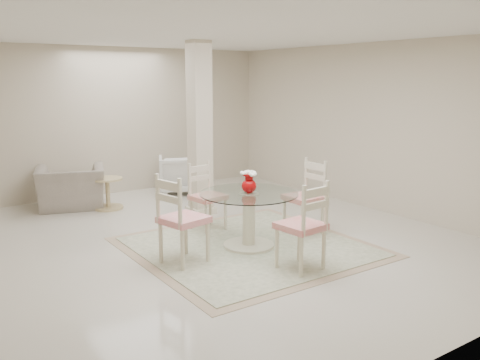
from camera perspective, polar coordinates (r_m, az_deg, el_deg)
ground at (r=6.92m, az=-2.57°, el=-6.61°), size 7.00×7.00×0.00m
room_shell at (r=6.59m, az=-2.71°, el=8.93°), size 6.02×7.02×2.71m
column at (r=7.99m, az=-4.55°, el=5.70°), size 0.30×0.30×2.70m
area_rug at (r=6.57m, az=0.99°, el=-7.50°), size 2.82×2.82×0.02m
dining_table at (r=6.47m, az=1.01°, el=-4.50°), size 1.24×1.24×0.72m
red_vase at (r=6.35m, az=1.03°, el=-0.21°), size 0.22×0.21×0.29m
dining_chair_east at (r=7.06m, az=7.62°, el=-1.27°), size 0.47×0.47×1.14m
dining_chair_north at (r=7.23m, az=-3.95°, el=-1.26°), size 0.47×0.47×1.06m
dining_chair_west at (r=5.84m, az=-6.92°, el=-3.72°), size 0.56×0.56×1.18m
dining_chair_south at (r=5.66m, az=7.40°, el=-4.45°), size 0.50×0.50×1.14m
recliner_taupe at (r=8.90m, az=-18.44°, el=-0.80°), size 1.30×1.22×0.70m
armchair_white at (r=9.67m, az=-6.79°, el=0.67°), size 1.01×1.02×0.71m
side_table at (r=8.69m, az=-14.61°, el=-1.59°), size 0.50×0.50×0.52m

